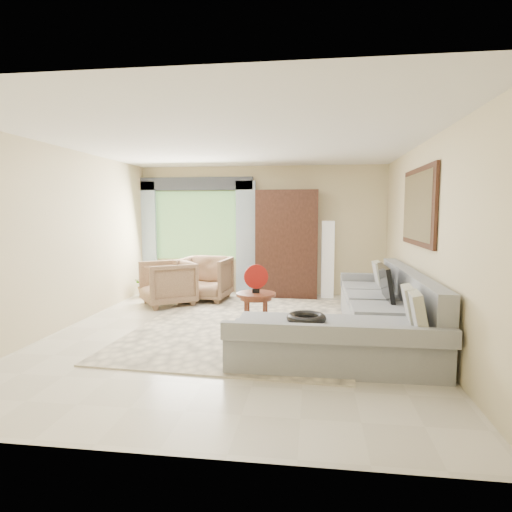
# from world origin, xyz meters

# --- Properties ---
(ground) EXTENTS (6.00, 6.00, 0.00)m
(ground) POSITION_xyz_m (0.00, 0.00, 0.00)
(ground) COLOR silver
(ground) RESTS_ON ground
(area_rug) EXTENTS (3.22, 4.16, 0.02)m
(area_rug) POSITION_xyz_m (0.10, 0.42, 0.01)
(area_rug) COLOR #FAEAC6
(area_rug) RESTS_ON ground
(sectional_sofa) EXTENTS (2.30, 3.46, 0.90)m
(sectional_sofa) POSITION_xyz_m (1.78, -0.18, 0.28)
(sectional_sofa) COLOR gray
(sectional_sofa) RESTS_ON ground
(tv_screen) EXTENTS (0.14, 0.74, 0.48)m
(tv_screen) POSITION_xyz_m (2.05, 0.20, 0.72)
(tv_screen) COLOR black
(tv_screen) RESTS_ON sectional_sofa
(garden_hose) EXTENTS (0.43, 0.43, 0.09)m
(garden_hose) POSITION_xyz_m (1.00, -1.16, 0.55)
(garden_hose) COLOR black
(garden_hose) RESTS_ON sectional_sofa
(coffee_table) EXTENTS (0.56, 0.56, 0.56)m
(coffee_table) POSITION_xyz_m (0.28, 0.13, 0.29)
(coffee_table) COLOR #441F12
(coffee_table) RESTS_ON ground
(red_disc) EXTENTS (0.33, 0.13, 0.34)m
(red_disc) POSITION_xyz_m (0.28, 0.13, 0.79)
(red_disc) COLOR #9D140F
(red_disc) RESTS_ON coffee_table
(armchair_left) EXTENTS (1.21, 1.20, 0.80)m
(armchair_left) POSITION_xyz_m (-1.53, 1.62, 0.40)
(armchair_left) COLOR #937150
(armchair_left) RESTS_ON ground
(armchair_right) EXTENTS (0.96, 0.99, 0.83)m
(armchair_right) POSITION_xyz_m (-0.96, 2.10, 0.42)
(armchair_right) COLOR brown
(armchair_right) RESTS_ON ground
(potted_plant) EXTENTS (0.54, 0.51, 0.48)m
(potted_plant) POSITION_xyz_m (-2.21, 2.29, 0.24)
(potted_plant) COLOR #999999
(potted_plant) RESTS_ON ground
(armoire) EXTENTS (1.20, 0.55, 2.10)m
(armoire) POSITION_xyz_m (0.55, 2.72, 1.05)
(armoire) COLOR black
(armoire) RESTS_ON ground
(floor_lamp) EXTENTS (0.24, 0.24, 1.50)m
(floor_lamp) POSITION_xyz_m (1.35, 2.78, 0.75)
(floor_lamp) COLOR silver
(floor_lamp) RESTS_ON ground
(window) EXTENTS (1.80, 0.04, 1.40)m
(window) POSITION_xyz_m (-1.35, 2.97, 1.40)
(window) COLOR #669E59
(window) RESTS_ON wall_back
(curtain_left) EXTENTS (0.40, 0.08, 2.30)m
(curtain_left) POSITION_xyz_m (-2.40, 2.88, 1.15)
(curtain_left) COLOR #9EB7CC
(curtain_left) RESTS_ON ground
(curtain_right) EXTENTS (0.40, 0.08, 2.30)m
(curtain_right) POSITION_xyz_m (-0.30, 2.88, 1.15)
(curtain_right) COLOR #9EB7CC
(curtain_right) RESTS_ON ground
(valance) EXTENTS (2.40, 0.12, 0.26)m
(valance) POSITION_xyz_m (-1.35, 2.90, 2.25)
(valance) COLOR #1E232D
(valance) RESTS_ON wall_back
(wall_mirror) EXTENTS (0.05, 1.70, 1.05)m
(wall_mirror) POSITION_xyz_m (2.46, 0.35, 1.75)
(wall_mirror) COLOR black
(wall_mirror) RESTS_ON wall_right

